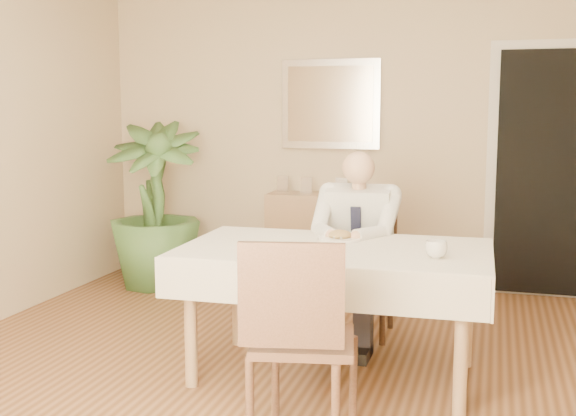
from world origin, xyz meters
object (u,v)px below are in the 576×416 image
(chair_far, at_px, (363,257))
(coffee_mug, at_px, (436,249))
(chair_near, at_px, (299,330))
(dining_table, at_px, (335,262))
(seated_man, at_px, (355,239))
(potted_palm, at_px, (154,205))
(sideboard, at_px, (325,240))

(chair_far, bearing_deg, coffee_mug, -65.30)
(chair_near, bearing_deg, dining_table, 81.17)
(seated_man, xyz_separation_m, potted_palm, (-1.93, 1.04, 0.01))
(dining_table, distance_m, coffee_mug, 0.60)
(potted_palm, bearing_deg, sideboard, 16.84)
(chair_far, bearing_deg, dining_table, -94.41)
(chair_far, xyz_separation_m, sideboard, (-0.53, 1.17, -0.12))
(chair_near, distance_m, sideboard, 3.01)
(chair_near, distance_m, coffee_mug, 0.96)
(potted_palm, bearing_deg, seated_man, -28.27)
(seated_man, distance_m, potted_palm, 2.19)
(chair_near, height_order, sideboard, chair_near)
(chair_far, height_order, coffee_mug, chair_far)
(sideboard, relative_size, potted_palm, 0.70)
(dining_table, relative_size, potted_palm, 1.23)
(chair_far, distance_m, sideboard, 1.29)
(seated_man, xyz_separation_m, coffee_mug, (0.57, -0.73, 0.11))
(dining_table, height_order, chair_far, chair_far)
(dining_table, distance_m, chair_far, 0.90)
(sideboard, bearing_deg, potted_palm, -163.92)
(chair_far, xyz_separation_m, potted_palm, (-1.93, 0.75, 0.19))
(seated_man, height_order, potted_palm, potted_palm)
(dining_table, bearing_deg, coffee_mug, -14.66)
(sideboard, bearing_deg, chair_far, -66.24)
(potted_palm, bearing_deg, coffee_mug, -35.31)
(dining_table, distance_m, potted_palm, 2.52)
(coffee_mug, relative_size, potted_palm, 0.08)
(chair_far, bearing_deg, seated_man, -94.41)
(chair_near, height_order, coffee_mug, chair_near)
(chair_far, xyz_separation_m, coffee_mug, (0.57, -1.02, 0.28))
(seated_man, relative_size, sideboard, 1.26)
(chair_near, bearing_deg, coffee_mug, 43.92)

